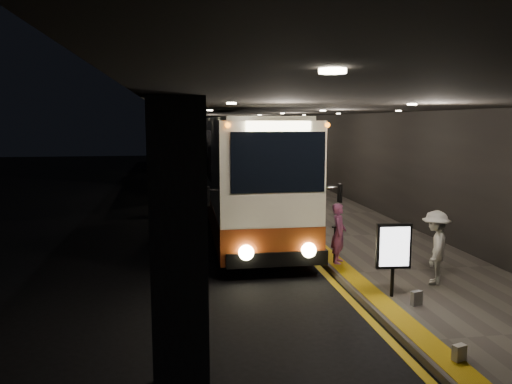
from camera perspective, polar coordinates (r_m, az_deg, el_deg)
ground at (r=15.76m, az=-3.26°, el=-6.82°), size 90.00×90.00×0.00m
lane_line_white at (r=20.56m, az=-9.68°, el=-3.37°), size 0.12×50.00×0.01m
kerb_stripe_yellow at (r=20.91m, az=1.78°, el=-3.06°), size 0.18×50.00×0.01m
sidewalk at (r=21.47m, az=8.09°, el=-2.65°), size 4.50×50.00×0.15m
tactile_strip at (r=20.98m, az=3.13°, el=-2.61°), size 0.50×50.00×0.01m
terminal_wall at (r=21.90m, az=13.91°, el=5.11°), size 0.10×50.00×6.00m
support_columns at (r=19.24m, az=-8.97°, el=2.48°), size 0.80×24.80×4.40m
canopy at (r=20.55m, az=2.25°, el=9.62°), size 9.00×50.00×0.40m
coach_main at (r=18.71m, az=-1.40°, el=1.66°), size 2.90×13.11×4.07m
coach_second at (r=33.70m, az=-5.10°, el=4.02°), size 2.65×11.11×3.47m
coach_third at (r=46.42m, az=-5.84°, el=5.44°), size 2.68×12.71×3.99m
passenger_boarding at (r=13.99m, az=9.44°, el=-4.69°), size 0.62×0.72×1.67m
passenger_waiting_white at (r=12.83m, az=19.81°, el=-5.96°), size 1.07×1.26×1.79m
bag_polka at (r=11.42m, az=17.87°, el=-11.48°), size 0.28×0.19×0.31m
bag_plain at (r=9.22m, az=22.21°, el=-16.67°), size 0.25×0.19×0.28m
info_sign at (r=11.54m, az=15.46°, el=-6.16°), size 0.79×0.17×1.67m
stanchion_post at (r=14.02m, az=8.97°, el=-6.00°), size 0.05×0.05×1.03m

